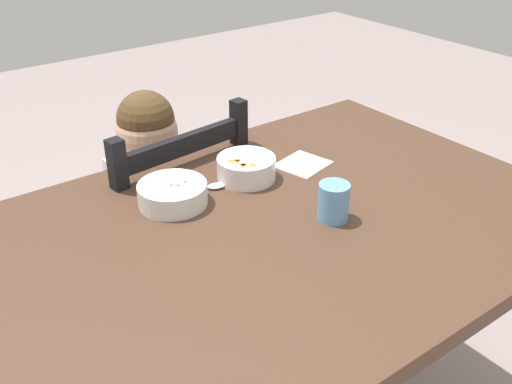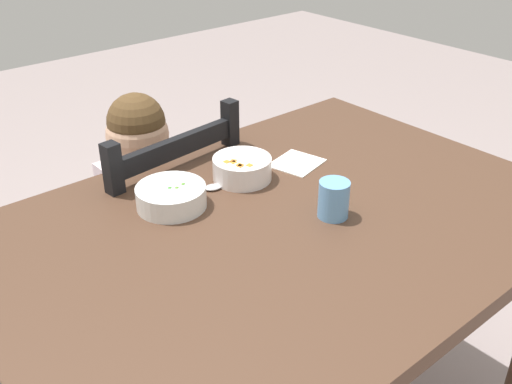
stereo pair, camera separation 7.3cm
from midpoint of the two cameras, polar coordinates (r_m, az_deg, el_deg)
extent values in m
cube|color=#4D3324|center=(1.32, 1.03, -3.28)|extent=(1.29, 0.90, 0.04)
cylinder|color=#4D3324|center=(1.64, -24.51, -16.07)|extent=(0.07, 0.07, 0.74)
cylinder|color=#4D3324|center=(2.09, 5.85, -2.58)|extent=(0.07, 0.07, 0.74)
cube|color=black|center=(1.87, -11.66, -5.84)|extent=(0.46, 0.46, 0.02)
cube|color=black|center=(2.21, -10.05, -6.31)|extent=(0.04, 0.04, 0.40)
cube|color=black|center=(2.06, -18.57, -10.54)|extent=(0.04, 0.04, 0.40)
cube|color=black|center=(1.97, -3.19, -10.85)|extent=(0.04, 0.04, 0.40)
cube|color=black|center=(1.80, -12.33, -16.26)|extent=(0.04, 0.04, 0.40)
cube|color=black|center=(1.71, -3.61, 1.09)|extent=(0.04, 0.04, 0.48)
cube|color=black|center=(1.51, -14.15, -3.85)|extent=(0.04, 0.04, 0.48)
cube|color=black|center=(1.53, -9.02, 4.25)|extent=(0.36, 0.06, 0.05)
cube|color=black|center=(1.59, -8.62, -0.49)|extent=(0.36, 0.06, 0.05)
cube|color=silver|center=(1.76, -11.72, -1.73)|extent=(0.22, 0.14, 0.32)
sphere|color=#DBA887|center=(1.65, -12.53, 5.33)|extent=(0.17, 0.17, 0.17)
sphere|color=brown|center=(1.64, -12.68, 6.55)|extent=(0.16, 0.16, 0.16)
cylinder|color=#3F4C72|center=(1.87, -10.16, -13.55)|extent=(0.07, 0.07, 0.42)
cylinder|color=#3F4C72|center=(1.91, -7.29, -12.19)|extent=(0.07, 0.07, 0.42)
cylinder|color=silver|center=(1.59, -14.24, -2.22)|extent=(0.06, 0.28, 0.15)
cylinder|color=silver|center=(1.70, -6.52, 0.70)|extent=(0.06, 0.28, 0.15)
cylinder|color=white|center=(1.36, -9.66, -0.47)|extent=(0.16, 0.16, 0.05)
cylinder|color=white|center=(1.37, -9.58, -1.27)|extent=(0.07, 0.07, 0.01)
cylinder|color=#4E962B|center=(1.36, -9.68, -0.19)|extent=(0.13, 0.13, 0.03)
sphere|color=#448F37|center=(1.35, -9.80, 0.24)|extent=(0.01, 0.01, 0.01)
sphere|color=#4F8C2F|center=(1.36, -8.52, 0.61)|extent=(0.01, 0.01, 0.01)
sphere|color=#588C33|center=(1.34, -9.14, 0.25)|extent=(0.01, 0.01, 0.01)
cylinder|color=white|center=(1.46, -2.78, 2.24)|extent=(0.14, 0.14, 0.06)
cylinder|color=white|center=(1.47, -2.75, 1.36)|extent=(0.07, 0.07, 0.01)
cylinder|color=orange|center=(1.45, -2.78, 2.54)|extent=(0.12, 0.12, 0.03)
cube|color=orange|center=(1.44, -3.63, 2.84)|extent=(0.02, 0.02, 0.01)
cube|color=orange|center=(1.43, -4.28, 2.73)|extent=(0.02, 0.02, 0.01)
cube|color=orange|center=(1.41, -2.11, 2.40)|extent=(0.02, 0.02, 0.01)
cube|color=orange|center=(1.43, -3.66, 2.69)|extent=(0.01, 0.01, 0.01)
cube|color=orange|center=(1.41, -3.05, 2.44)|extent=(0.02, 0.02, 0.01)
cube|color=orange|center=(1.41, -3.01, 2.33)|extent=(0.02, 0.02, 0.01)
cube|color=silver|center=(1.45, -3.06, 0.87)|extent=(0.09, 0.04, 0.00)
ellipsoid|color=silver|center=(1.43, -5.59, 0.44)|extent=(0.05, 0.04, 0.01)
cylinder|color=#65A3DF|center=(1.30, 5.85, -0.72)|extent=(0.07, 0.07, 0.08)
cube|color=white|center=(1.55, 2.57, 2.77)|extent=(0.15, 0.14, 0.00)
camera|label=1|loc=(0.04, 88.40, 0.90)|focal=41.78mm
camera|label=2|loc=(0.04, -91.60, -0.90)|focal=41.78mm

